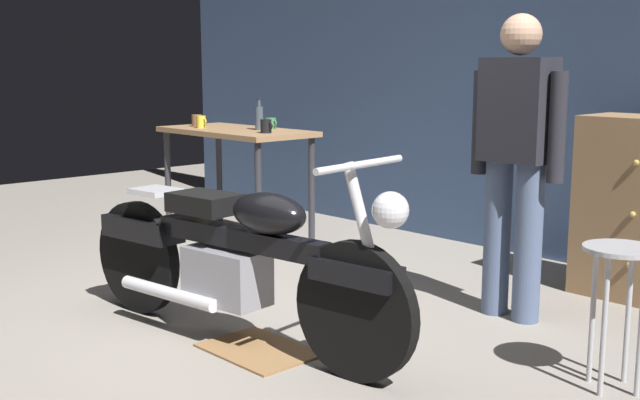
{
  "coord_description": "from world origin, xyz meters",
  "views": [
    {
      "loc": [
        3.2,
        -2.31,
        1.41
      ],
      "look_at": [
        0.03,
        0.7,
        0.65
      ],
      "focal_mm": 44.33,
      "sensor_mm": 36.0,
      "label": 1
    }
  ],
  "objects_px": {
    "person_standing": "(516,153)",
    "mug_yellow_tall": "(201,122)",
    "mug_green_speckled": "(271,123)",
    "shop_stool": "(619,279)",
    "mug_brown_stoneware": "(197,121)",
    "motorcycle": "(235,257)",
    "mug_black_matte": "(266,126)",
    "bottle": "(259,117)"
  },
  "relations": [
    {
      "from": "mug_yellow_tall",
      "to": "bottle",
      "type": "height_order",
      "value": "bottle"
    },
    {
      "from": "mug_green_speckled",
      "to": "motorcycle",
      "type": "bearing_deg",
      "value": -44.43
    },
    {
      "from": "person_standing",
      "to": "mug_black_matte",
      "type": "height_order",
      "value": "person_standing"
    },
    {
      "from": "mug_brown_stoneware",
      "to": "mug_black_matte",
      "type": "distance_m",
      "value": 0.86
    },
    {
      "from": "mug_yellow_tall",
      "to": "mug_black_matte",
      "type": "relative_size",
      "value": 0.92
    },
    {
      "from": "motorcycle",
      "to": "mug_brown_stoneware",
      "type": "height_order",
      "value": "same"
    },
    {
      "from": "person_standing",
      "to": "mug_black_matte",
      "type": "xyz_separation_m",
      "value": [
        -2.13,
        -0.0,
        0.03
      ]
    },
    {
      "from": "shop_stool",
      "to": "mug_brown_stoneware",
      "type": "height_order",
      "value": "mug_brown_stoneware"
    },
    {
      "from": "mug_black_matte",
      "to": "shop_stool",
      "type": "bearing_deg",
      "value": -9.95
    },
    {
      "from": "motorcycle",
      "to": "shop_stool",
      "type": "xyz_separation_m",
      "value": [
        1.6,
        0.84,
        0.05
      ]
    },
    {
      "from": "mug_brown_stoneware",
      "to": "mug_yellow_tall",
      "type": "xyz_separation_m",
      "value": [
        0.15,
        -0.07,
        0.0
      ]
    },
    {
      "from": "mug_green_speckled",
      "to": "mug_yellow_tall",
      "type": "xyz_separation_m",
      "value": [
        -0.44,
        -0.35,
        0.01
      ]
    },
    {
      "from": "mug_green_speckled",
      "to": "mug_yellow_tall",
      "type": "height_order",
      "value": "mug_yellow_tall"
    },
    {
      "from": "mug_yellow_tall",
      "to": "shop_stool",
      "type": "bearing_deg",
      "value": -6.82
    },
    {
      "from": "person_standing",
      "to": "mug_brown_stoneware",
      "type": "distance_m",
      "value": 2.99
    },
    {
      "from": "mug_yellow_tall",
      "to": "bottle",
      "type": "xyz_separation_m",
      "value": [
        0.46,
        0.22,
        0.05
      ]
    },
    {
      "from": "mug_green_speckled",
      "to": "person_standing",
      "type": "bearing_deg",
      "value": -6.21
    },
    {
      "from": "person_standing",
      "to": "mug_brown_stoneware",
      "type": "height_order",
      "value": "person_standing"
    },
    {
      "from": "motorcycle",
      "to": "person_standing",
      "type": "distance_m",
      "value": 1.62
    },
    {
      "from": "motorcycle",
      "to": "person_standing",
      "type": "xyz_separation_m",
      "value": [
        0.73,
        1.37,
        0.48
      ]
    },
    {
      "from": "motorcycle",
      "to": "person_standing",
      "type": "bearing_deg",
      "value": 55.02
    },
    {
      "from": "person_standing",
      "to": "mug_yellow_tall",
      "type": "bearing_deg",
      "value": 1.81
    },
    {
      "from": "mug_yellow_tall",
      "to": "mug_black_matte",
      "type": "distance_m",
      "value": 0.71
    },
    {
      "from": "shop_stool",
      "to": "mug_green_speckled",
      "type": "distance_m",
      "value": 3.39
    },
    {
      "from": "person_standing",
      "to": "shop_stool",
      "type": "bearing_deg",
      "value": 148.82
    },
    {
      "from": "mug_yellow_tall",
      "to": "bottle",
      "type": "distance_m",
      "value": 0.51
    },
    {
      "from": "motorcycle",
      "to": "shop_stool",
      "type": "bearing_deg",
      "value": 20.69
    },
    {
      "from": "motorcycle",
      "to": "person_standing",
      "type": "height_order",
      "value": "person_standing"
    },
    {
      "from": "shop_stool",
      "to": "mug_black_matte",
      "type": "xyz_separation_m",
      "value": [
        -3.0,
        0.53,
        0.45
      ]
    },
    {
      "from": "person_standing",
      "to": "mug_yellow_tall",
      "type": "relative_size",
      "value": 15.64
    },
    {
      "from": "motorcycle",
      "to": "shop_stool",
      "type": "relative_size",
      "value": 3.41
    },
    {
      "from": "mug_green_speckled",
      "to": "mug_yellow_tall",
      "type": "bearing_deg",
      "value": -141.85
    },
    {
      "from": "shop_stool",
      "to": "person_standing",
      "type": "bearing_deg",
      "value": 148.76
    },
    {
      "from": "motorcycle",
      "to": "bottle",
      "type": "xyz_separation_m",
      "value": [
        -1.65,
        1.5,
        0.55
      ]
    },
    {
      "from": "mug_green_speckled",
      "to": "mug_brown_stoneware",
      "type": "distance_m",
      "value": 0.66
    },
    {
      "from": "person_standing",
      "to": "bottle",
      "type": "distance_m",
      "value": 2.38
    },
    {
      "from": "mug_black_matte",
      "to": "bottle",
      "type": "distance_m",
      "value": 0.29
    },
    {
      "from": "mug_black_matte",
      "to": "bottle",
      "type": "relative_size",
      "value": 0.48
    },
    {
      "from": "mug_brown_stoneware",
      "to": "mug_yellow_tall",
      "type": "relative_size",
      "value": 1.12
    },
    {
      "from": "motorcycle",
      "to": "mug_brown_stoneware",
      "type": "bearing_deg",
      "value": 142.17
    },
    {
      "from": "person_standing",
      "to": "shop_stool",
      "type": "relative_size",
      "value": 2.61
    },
    {
      "from": "shop_stool",
      "to": "mug_black_matte",
      "type": "relative_size",
      "value": 5.53
    }
  ]
}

